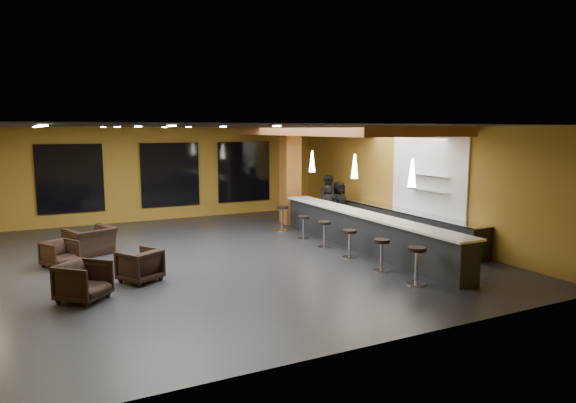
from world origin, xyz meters
name	(u,v)px	position (x,y,z in m)	size (l,w,h in m)	color
floor	(231,258)	(0.00, 0.00, -0.05)	(12.00, 13.00, 0.10)	#232326
ceiling	(228,124)	(0.00, 0.00, 3.55)	(12.00, 13.00, 0.10)	black
wall_back	(170,173)	(0.00, 6.55, 1.75)	(12.00, 0.10, 3.50)	olive
wall_front	(378,238)	(0.00, -6.55, 1.75)	(12.00, 0.10, 3.50)	olive
wall_right	(408,182)	(6.05, 0.00, 1.75)	(0.10, 13.00, 3.50)	olive
wood_soffit	(338,131)	(4.00, 1.00, 3.36)	(3.60, 8.00, 0.28)	#AD6632
window_left	(70,179)	(-3.50, 6.44, 1.70)	(2.20, 0.06, 2.40)	black
window_center	(170,175)	(0.00, 6.44, 1.70)	(2.20, 0.06, 2.40)	black
window_right	(244,172)	(3.00, 6.44, 1.70)	(2.20, 0.06, 2.40)	black
tile_backsplash	(428,176)	(5.96, -1.00, 2.00)	(0.06, 3.20, 2.40)	white
bar_counter	(363,232)	(3.65, -1.00, 0.50)	(0.60, 8.00, 1.00)	black
bar_top	(364,214)	(3.65, -1.00, 1.02)	(0.78, 8.10, 0.05)	white
prep_counter	(407,226)	(5.65, -0.50, 0.43)	(0.70, 6.00, 0.86)	black
prep_top	(408,211)	(5.65, -0.50, 0.89)	(0.72, 6.00, 0.03)	silver
wall_shelf_lower	(428,191)	(5.82, -1.20, 1.60)	(0.30, 1.50, 0.03)	silver
wall_shelf_upper	(429,175)	(5.82, -1.20, 2.05)	(0.30, 1.50, 0.03)	silver
column	(290,175)	(3.65, 3.60, 1.75)	(0.60, 0.60, 3.50)	brown
pendant_0	(412,173)	(3.65, -3.00, 2.35)	(0.20, 0.20, 0.70)	white
pendant_1	(355,166)	(3.65, -0.50, 2.35)	(0.20, 0.20, 0.70)	white
pendant_2	(312,161)	(3.65, 2.00, 2.35)	(0.20, 0.20, 0.70)	white
staff_a	(329,208)	(4.22, 1.86, 0.77)	(0.56, 0.37, 1.54)	black
staff_b	(329,201)	(4.52, 2.30, 0.91)	(0.89, 0.69, 1.82)	black
staff_c	(339,204)	(5.00, 2.46, 0.79)	(0.77, 0.50, 1.57)	black
armchair_a	(84,282)	(-3.91, -2.14, 0.40)	(0.84, 0.87, 0.79)	black
armchair_b	(140,265)	(-2.65, -1.31, 0.37)	(0.79, 0.82, 0.74)	black
armchair_c	(60,254)	(-4.19, 0.89, 0.33)	(0.71, 0.73, 0.66)	black
armchair_d	(90,241)	(-3.38, 1.86, 0.38)	(1.15, 1.01, 0.75)	black
bar_stool_0	(417,261)	(2.76, -4.30, 0.54)	(0.43, 0.43, 0.85)	silver
bar_stool_1	(382,251)	(2.73, -3.07, 0.51)	(0.40, 0.40, 0.79)	silver
bar_stool_2	(350,240)	(2.77, -1.63, 0.48)	(0.38, 0.38, 0.76)	silver
bar_stool_3	(324,231)	(2.77, -0.31, 0.50)	(0.39, 0.39, 0.78)	silver
bar_stool_4	(304,224)	(2.79, 1.00, 0.47)	(0.37, 0.37, 0.73)	silver
bar_stool_5	(282,215)	(2.77, 2.46, 0.54)	(0.43, 0.43, 0.84)	silver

